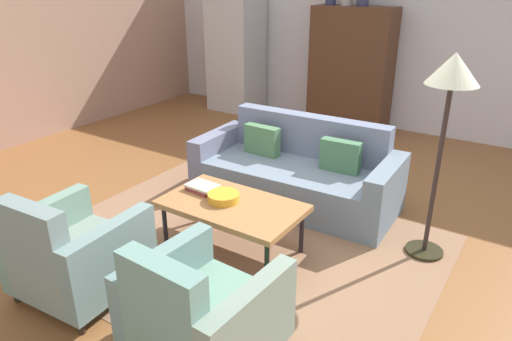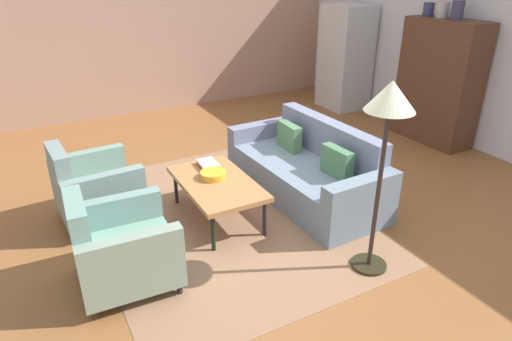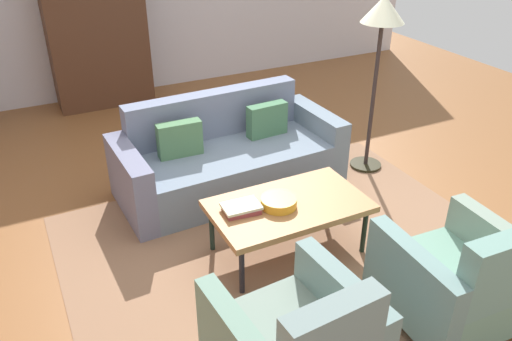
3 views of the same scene
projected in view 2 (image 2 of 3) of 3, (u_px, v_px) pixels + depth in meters
The scene contains 16 objects.
ground_plane at pixel (267, 212), 4.95m from camera, with size 10.33×10.33×0.00m, color brown.
wall_back at pixel (508, 54), 5.94m from camera, with size 8.61×0.12×2.80m, color silver.
wall_left at pixel (146, 33), 7.77m from camera, with size 0.12×7.39×2.80m, color tan.
area_rug at pixel (222, 216), 4.85m from camera, with size 3.40×2.60×0.01m, color #8C654B.
couch at pixel (309, 172), 5.22m from camera, with size 2.13×0.98×0.86m.
coffee_table at pixel (217, 184), 4.66m from camera, with size 1.20×0.70×0.45m.
armchair_left at pixel (92, 191), 4.66m from camera, with size 0.85×0.85×0.88m.
armchair_right at pixel (118, 250), 3.71m from camera, with size 0.84×0.84×0.88m.
fruit_bowl at pixel (213, 175), 4.70m from camera, with size 0.27×0.27×0.07m, color gold.
book_stack at pixel (208, 164), 4.95m from camera, with size 0.29×0.22×0.06m.
cabinet at pixel (439, 82), 6.59m from camera, with size 1.20×0.51×1.80m.
vase_tall at pixel (429, 9), 6.48m from camera, with size 0.16×0.16×0.19m, color navy.
vase_round at pixel (443, 10), 6.28m from camera, with size 0.17×0.17×0.22m, color #A8A49D.
vase_small at pixel (458, 10), 6.07m from camera, with size 0.17×0.17×0.25m, color #363353.
refrigerator at pixel (345, 58), 8.17m from camera, with size 0.80×0.73×1.85m.
floor_lamp at pixel (388, 115), 3.45m from camera, with size 0.40×0.40×1.72m.
Camera 2 is at (3.70, -2.15, 2.53)m, focal length 31.16 mm.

